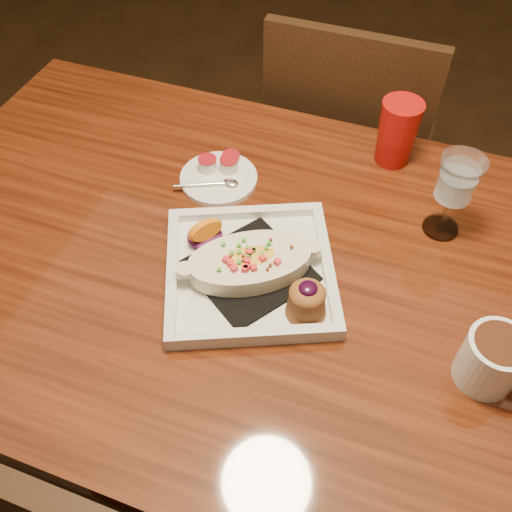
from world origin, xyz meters
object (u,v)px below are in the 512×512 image
(plate, at_px, (255,270))
(goblet, at_px, (457,183))
(coffee_mug, at_px, (494,359))
(red_tumbler, at_px, (397,132))
(chair_far, at_px, (346,155))
(table, at_px, (274,299))
(saucer, at_px, (218,176))

(plate, distance_m, goblet, 0.38)
(coffee_mug, bearing_deg, red_tumbler, 127.38)
(chair_far, height_order, plate, chair_far)
(table, xyz_separation_m, red_tumbler, (0.14, 0.36, 0.17))
(saucer, bearing_deg, table, -43.76)
(coffee_mug, height_order, goblet, goblet)
(goblet, bearing_deg, red_tumbler, 127.28)
(plate, bearing_deg, red_tumbler, 44.16)
(saucer, distance_m, red_tumbler, 0.37)
(plate, relative_size, goblet, 2.26)
(coffee_mug, relative_size, saucer, 0.82)
(table, distance_m, plate, 0.13)
(saucer, xyz_separation_m, red_tumbler, (0.32, 0.18, 0.06))
(chair_far, distance_m, saucer, 0.55)
(plate, distance_m, coffee_mug, 0.40)
(goblet, bearing_deg, chair_far, 120.99)
(plate, xyz_separation_m, goblet, (0.29, 0.23, 0.09))
(chair_far, xyz_separation_m, plate, (-0.03, -0.67, 0.27))
(saucer, bearing_deg, plate, -53.50)
(saucer, bearing_deg, goblet, 2.29)
(table, bearing_deg, goblet, 36.50)
(chair_far, xyz_separation_m, coffee_mug, (0.37, -0.72, 0.30))
(saucer, relative_size, red_tumbler, 1.13)
(coffee_mug, relative_size, red_tumbler, 0.93)
(table, distance_m, goblet, 0.39)
(chair_far, xyz_separation_m, saucer, (-0.18, -0.45, 0.25))
(red_tumbler, bearing_deg, coffee_mug, -62.63)
(coffee_mug, bearing_deg, table, 175.72)
(plate, xyz_separation_m, red_tumbler, (0.16, 0.40, 0.04))
(table, distance_m, coffee_mug, 0.41)
(coffee_mug, distance_m, saucer, 0.62)
(coffee_mug, xyz_separation_m, goblet, (-0.11, 0.29, 0.06))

